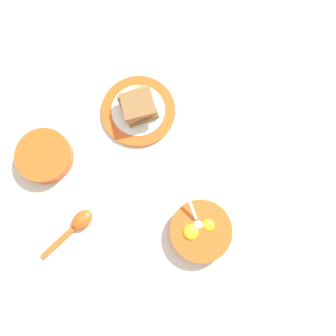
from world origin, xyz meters
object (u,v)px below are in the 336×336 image
Objects in this scene: egg_bowl at (200,231)px; soup_spoon at (77,224)px; toast_sandwich at (138,106)px; congee_bowl at (44,156)px; toast_plate at (138,111)px.

egg_bowl is 1.01× the size of soup_spoon.
toast_sandwich reaches higher than congee_bowl.
toast_plate is 0.34m from soup_spoon.
toast_sandwich is 0.28m from congee_bowl.
soup_spoon reaches higher than toast_plate.
toast_sandwich reaches higher than soup_spoon.
egg_bowl is at bearing -166.43° from soup_spoon.
toast_sandwich is 0.84× the size of congee_bowl.
soup_spoon is (0.06, 0.34, 0.01)m from toast_plate.
egg_bowl reaches higher than soup_spoon.
congee_bowl reaches higher than toast_plate.
egg_bowl reaches higher than toast_plate.
egg_bowl is 0.76× the size of toast_plate.
congee_bowl is at bearing 44.84° from toast_plate.
egg_bowl is at bearing 132.90° from toast_sandwich.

